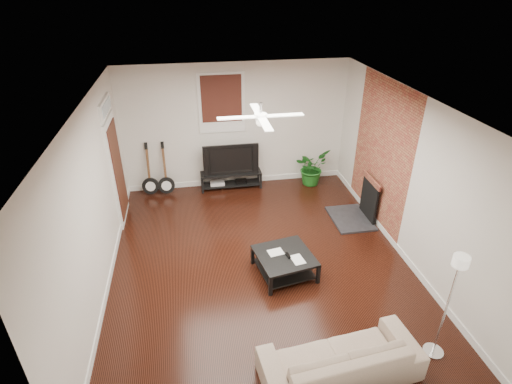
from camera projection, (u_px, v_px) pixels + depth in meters
room at (260, 190)px, 6.29m from camera, size 5.01×6.01×2.81m
brick_accent at (381, 154)px, 7.53m from camera, size 0.02×2.20×2.80m
fireplace at (360, 199)px, 7.94m from camera, size 0.80×1.10×0.92m
window_back at (222, 103)px, 8.54m from camera, size 1.00×0.06×1.30m
door_left at (116, 161)px, 7.63m from camera, size 0.08×1.00×2.50m
tv_stand at (231, 180)px, 9.25m from camera, size 1.38×0.37×0.39m
tv at (230, 158)px, 9.00m from camera, size 1.24×0.16×0.71m
coffee_table at (284, 264)px, 6.60m from camera, size 1.02×1.02×0.37m
sofa at (340, 359)px, 4.87m from camera, size 2.02×0.96×0.57m
floor_lamp at (447, 308)px, 4.91m from camera, size 0.29×0.29×1.59m
potted_plant at (311, 167)px, 9.32m from camera, size 1.00×0.98×0.84m
guitar_left at (148, 170)px, 8.75m from camera, size 0.39×0.29×1.20m
guitar_right at (165, 170)px, 8.78m from camera, size 0.38×0.27×1.20m
ceiling_fan at (261, 116)px, 5.71m from camera, size 1.24×1.24×0.32m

